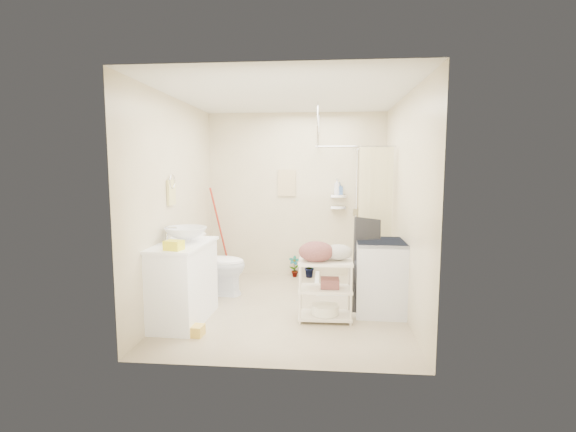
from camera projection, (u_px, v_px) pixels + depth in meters
name	position (u px, v px, depth m)	size (l,w,h in m)	color
floor	(288.00, 307.00, 5.24)	(3.20, 3.20, 0.00)	tan
ceiling	(287.00, 95.00, 4.93)	(2.80, 3.20, 0.04)	silver
wall_back	(296.00, 195.00, 6.66)	(2.80, 0.04, 2.60)	beige
wall_front	(271.00, 222.00, 3.50)	(2.80, 0.04, 2.60)	beige
wall_left	(176.00, 204.00, 5.20)	(0.04, 3.20, 2.60)	beige
wall_right	(404.00, 205.00, 4.96)	(0.04, 3.20, 2.60)	beige
vanity	(182.00, 282.00, 4.73)	(0.57, 1.03, 0.90)	white
sink	(186.00, 234.00, 4.78)	(0.48, 0.48, 0.17)	silver
counter_basket	(174.00, 245.00, 4.30)	(0.18, 0.14, 0.10)	yellow
floor_basket	(194.00, 328.00, 4.36)	(0.29, 0.22, 0.16)	#F2C64B
toilet	(216.00, 264.00, 5.76)	(0.47, 0.83, 0.84)	white
mop	(218.00, 232.00, 6.70)	(0.14, 0.14, 1.42)	#B02A1B
potted_plant_a	(294.00, 267.00, 6.66)	(0.18, 0.12, 0.34)	#964721
potted_plant_b	(310.00, 267.00, 6.62)	(0.19, 0.15, 0.34)	brown
hanging_towel	(287.00, 183.00, 6.63)	(0.28, 0.03, 0.42)	beige
towel_ring	(171.00, 191.00, 4.98)	(0.04, 0.22, 0.34)	#E2D582
tp_holder	(182.00, 248.00, 5.32)	(0.08, 0.12, 0.14)	silver
shower	(352.00, 215.00, 6.08)	(1.10, 1.10, 2.10)	white
shampoo_bottle_a	(337.00, 187.00, 6.52)	(0.10, 0.10, 0.25)	silver
shampoo_bottle_b	(340.00, 188.00, 6.53)	(0.09, 0.09, 0.19)	#3B5D98
washing_machine	(381.00, 277.00, 5.01)	(0.60, 0.62, 0.88)	silver
laundry_rack	(325.00, 285.00, 4.76)	(0.61, 0.36, 0.84)	silver
ironing_board	(367.00, 265.00, 4.98)	(0.34, 0.10, 1.18)	black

